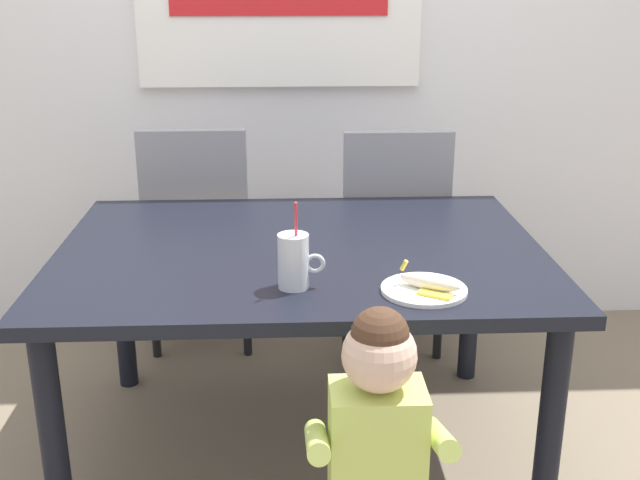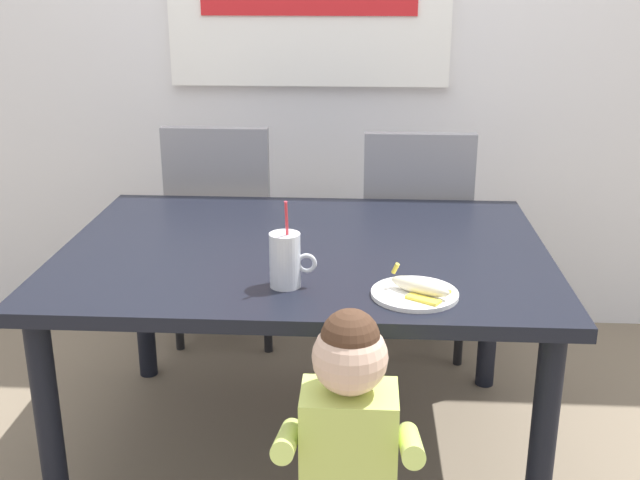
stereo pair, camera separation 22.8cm
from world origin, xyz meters
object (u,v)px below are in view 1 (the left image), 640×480
Objects in this scene: dining_chair_right at (392,227)px; milk_cup at (294,264)px; peeled_banana at (430,283)px; snack_plate at (424,290)px; dining_table at (301,271)px; dining_chair_left at (199,225)px; toddler_standing at (377,433)px.

milk_cup is (-0.41, -1.06, 0.25)m from dining_chair_right.
dining_chair_right reaches higher than peeled_banana.
peeled_banana is at bearing 87.20° from dining_chair_right.
milk_cup is at bearing 172.11° from snack_plate.
milk_cup is 1.09× the size of snack_plate.
dining_table is at bearing 62.02° from dining_chair_right.
dining_chair_left is 1.41m from peeled_banana.
dining_chair_left and dining_chair_right have the same top height.
dining_chair_right is 1.48m from toddler_standing.
snack_plate is (0.34, -0.05, -0.06)m from milk_cup.
dining_table is 0.76m from toddler_standing.
toddler_standing reaches higher than peeled_banana.
toddler_standing is at bearing -65.81° from milk_cup.
dining_chair_left is at bearing 121.66° from snack_plate.
dining_chair_left is at bearing -4.83° from dining_chair_right.
snack_plate is at bearing -7.89° from milk_cup.
dining_chair_left is 1.00× the size of dining_chair_right.
dining_chair_right is 4.17× the size of snack_plate.
snack_plate is at bearing 65.76° from toddler_standing.
dining_chair_right is at bearing 87.20° from peeled_banana.
dining_chair_right is 1.16m from milk_cup.
dining_chair_right reaches higher than dining_table.
dining_chair_left is 0.79m from dining_chair_right.
dining_table is 0.90m from dining_chair_left.
peeled_banana reaches higher than dining_table.
snack_plate reaches higher than dining_table.
peeled_banana reaches higher than snack_plate.
milk_cup is at bearing -94.22° from dining_table.
dining_table is 5.98× the size of milk_cup.
toddler_standing is at bearing 110.11° from dining_chair_left.
toddler_standing is (0.56, -1.53, -0.02)m from dining_chair_left.
toddler_standing is 5.01× the size of peeled_banana.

